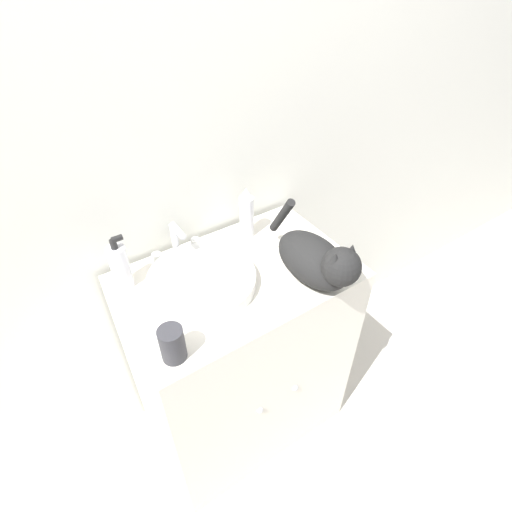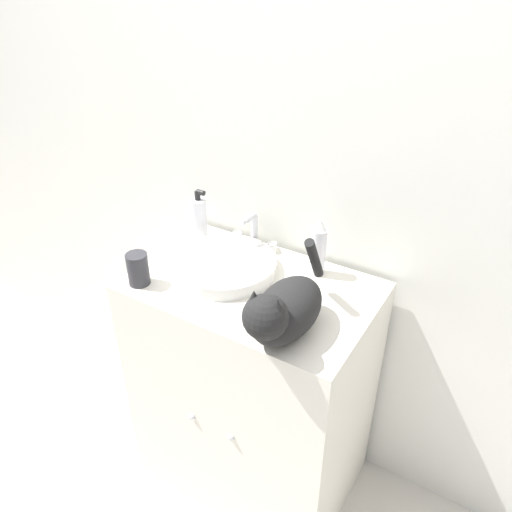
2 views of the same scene
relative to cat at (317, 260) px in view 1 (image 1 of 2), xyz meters
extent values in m
plane|color=beige|center=(-0.19, -0.09, -0.97)|extent=(8.00, 8.00, 0.00)
cube|color=silver|center=(-0.19, 0.44, 0.28)|extent=(6.00, 0.05, 2.50)
cube|color=silver|center=(-0.19, 0.15, -0.53)|extent=(0.76, 0.49, 0.89)
sphere|color=silver|center=(-0.27, -0.09, -0.48)|extent=(0.02, 0.02, 0.02)
sphere|color=silver|center=(-0.12, -0.09, -0.48)|extent=(0.02, 0.02, 0.02)
cylinder|color=white|center=(-0.31, 0.17, -0.06)|extent=(0.34, 0.34, 0.04)
cylinder|color=silver|center=(-0.31, 0.36, -0.02)|extent=(0.02, 0.02, 0.12)
cylinder|color=silver|center=(-0.31, 0.32, 0.04)|extent=(0.02, 0.08, 0.02)
cylinder|color=white|center=(-0.38, 0.36, -0.07)|extent=(0.03, 0.03, 0.03)
cylinder|color=white|center=(-0.24, 0.36, -0.07)|extent=(0.03, 0.03, 0.03)
ellipsoid|color=black|center=(0.00, 0.02, -0.01)|extent=(0.16, 0.28, 0.14)
sphere|color=black|center=(0.00, -0.10, 0.04)|extent=(0.12, 0.12, 0.12)
cone|color=black|center=(-0.03, -0.10, 0.09)|extent=(0.04, 0.04, 0.04)
cone|color=black|center=(0.03, -0.09, 0.09)|extent=(0.04, 0.04, 0.04)
cylinder|color=black|center=(0.00, 0.18, 0.06)|extent=(0.03, 0.11, 0.16)
cylinder|color=silver|center=(-0.51, 0.31, -0.01)|extent=(0.06, 0.06, 0.15)
cylinder|color=black|center=(-0.51, 0.31, 0.08)|extent=(0.02, 0.02, 0.03)
cylinder|color=black|center=(-0.50, 0.31, 0.10)|extent=(0.03, 0.02, 0.02)
cylinder|color=silver|center=(-0.05, 0.32, 0.00)|extent=(0.05, 0.05, 0.16)
cone|color=white|center=(-0.05, 0.32, 0.09)|extent=(0.05, 0.05, 0.04)
cylinder|color=#2D2D33|center=(-0.50, -0.02, -0.03)|extent=(0.07, 0.07, 0.10)
camera|label=1|loc=(-0.67, -0.66, 0.80)|focal=28.00mm
camera|label=2|loc=(0.48, -0.92, 0.80)|focal=35.00mm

